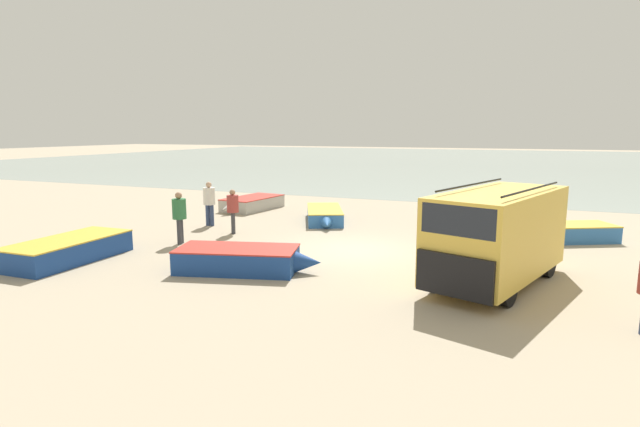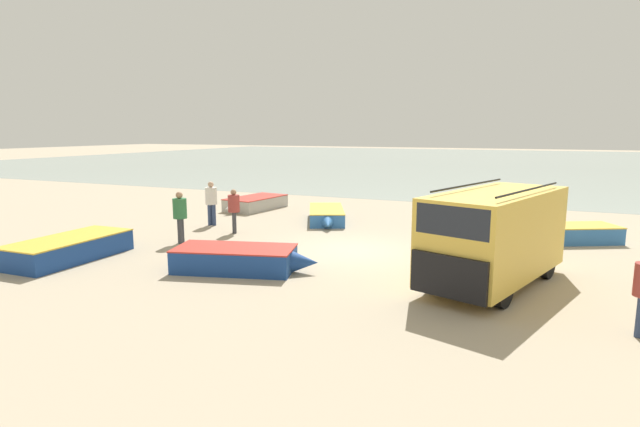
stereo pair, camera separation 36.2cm
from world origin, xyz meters
TOP-DOWN VIEW (x-y plane):
  - ground_plane at (0.00, 0.00)m, footprint 200.00×200.00m
  - sea_water at (0.00, 52.00)m, footprint 120.00×80.00m
  - parked_van at (4.54, -1.98)m, footprint 3.34×5.26m
  - fishing_rowboat_0 at (-7.50, -4.33)m, footprint 1.79×4.47m
  - fishing_rowboat_1 at (-2.77, 4.50)m, footprint 2.70×4.14m
  - fishing_rowboat_2 at (-7.38, 6.22)m, footprint 2.09×4.02m
  - fishing_rowboat_3 at (-2.06, -3.44)m, footprint 4.15×2.33m
  - fishing_rowboat_4 at (6.25, 4.11)m, footprint 4.41×2.95m
  - fisherman_1 at (-5.83, -1.30)m, footprint 0.47×0.47m
  - fisherman_2 at (-6.79, 1.85)m, footprint 0.48×0.48m
  - fisherman_3 at (-5.08, 0.90)m, footprint 0.44×0.44m

SIDE VIEW (x-z plane):
  - ground_plane at x=0.00m, z-range 0.00..0.00m
  - sea_water at x=0.00m, z-range 0.00..0.01m
  - fishing_rowboat_1 at x=-2.77m, z-range 0.00..0.57m
  - fishing_rowboat_4 at x=6.25m, z-range 0.00..0.61m
  - fishing_rowboat_2 at x=-7.38m, z-range 0.00..0.62m
  - fishing_rowboat_3 at x=-2.06m, z-range 0.00..0.66m
  - fishing_rowboat_0 at x=-7.50m, z-range 0.00..0.68m
  - fisherman_3 at x=-5.08m, z-range 0.17..1.85m
  - fisherman_1 at x=-5.83m, z-range 0.18..1.98m
  - fisherman_2 at x=-6.79m, z-range 0.18..2.00m
  - parked_van at x=4.54m, z-range 0.04..2.56m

